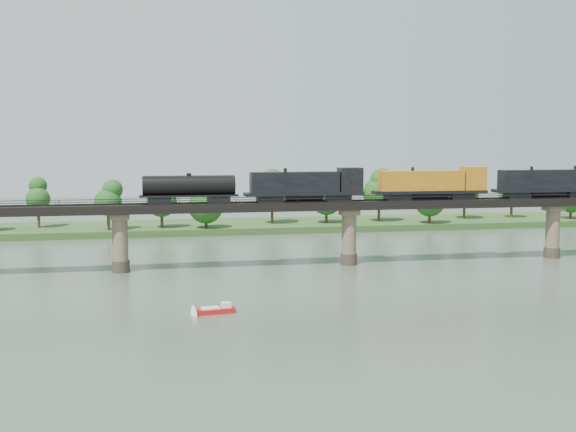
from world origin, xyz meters
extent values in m
plane|color=#394838|center=(0.00, 0.00, 0.00)|extent=(400.00, 400.00, 0.00)
cube|color=#294A1D|center=(0.00, 85.00, 0.80)|extent=(300.00, 24.00, 1.60)
cylinder|color=#473A2D|center=(-40.00, 30.00, 1.00)|extent=(3.00, 3.00, 2.00)
cylinder|color=#846D56|center=(-40.00, 30.00, 5.50)|extent=(2.60, 2.60, 9.00)
cube|color=#846D56|center=(-40.00, 30.00, 9.50)|extent=(3.20, 3.20, 1.00)
cylinder|color=#473A2D|center=(0.00, 30.00, 1.00)|extent=(3.00, 3.00, 2.00)
cylinder|color=#846D56|center=(0.00, 30.00, 5.50)|extent=(2.60, 2.60, 9.00)
cube|color=#846D56|center=(0.00, 30.00, 9.50)|extent=(3.20, 3.20, 1.00)
cylinder|color=#473A2D|center=(40.00, 30.00, 1.00)|extent=(3.00, 3.00, 2.00)
cylinder|color=#846D56|center=(40.00, 30.00, 5.50)|extent=(2.60, 2.60, 9.00)
cube|color=#846D56|center=(40.00, 30.00, 9.50)|extent=(3.20, 3.20, 1.00)
cube|color=black|center=(0.00, 30.00, 10.75)|extent=(220.00, 5.00, 1.50)
cube|color=black|center=(0.00, 29.25, 11.58)|extent=(220.00, 0.12, 0.16)
cube|color=black|center=(0.00, 30.75, 11.58)|extent=(220.00, 0.12, 0.16)
cube|color=black|center=(0.00, 27.60, 12.20)|extent=(220.00, 0.10, 0.10)
cube|color=black|center=(0.00, 32.40, 12.20)|extent=(220.00, 0.10, 0.10)
cube|color=black|center=(0.00, 27.60, 11.85)|extent=(0.08, 0.08, 0.70)
cube|color=black|center=(0.00, 32.40, 11.85)|extent=(0.08, 0.08, 0.70)
cylinder|color=#382619|center=(-60.94, 84.18, 3.46)|extent=(0.70, 0.70, 3.71)
sphere|color=#154614|center=(-60.94, 84.18, 8.41)|extent=(5.67, 5.67, 5.67)
sphere|color=#154614|center=(-60.94, 84.18, 11.50)|extent=(4.25, 4.25, 4.25)
cylinder|color=#382619|center=(-44.43, 76.31, 3.35)|extent=(0.70, 0.70, 3.51)
sphere|color=#154614|center=(-44.43, 76.31, 8.03)|extent=(6.31, 6.31, 6.31)
sphere|color=#154614|center=(-44.43, 76.31, 10.96)|extent=(4.73, 4.73, 4.73)
cylinder|color=#382619|center=(-32.24, 78.84, 3.27)|extent=(0.70, 0.70, 3.34)
sphere|color=#154614|center=(-32.24, 78.84, 7.73)|extent=(7.18, 7.18, 7.18)
sphere|color=#154614|center=(-32.24, 78.84, 10.52)|extent=(5.39, 5.39, 5.39)
cylinder|color=#382619|center=(-22.01, 76.15, 3.01)|extent=(0.70, 0.70, 2.83)
sphere|color=#154614|center=(-22.01, 76.15, 6.78)|extent=(8.26, 8.26, 8.26)
sphere|color=#154614|center=(-22.01, 76.15, 9.14)|extent=(6.19, 6.19, 6.19)
cylinder|color=#382619|center=(-5.04, 82.68, 3.58)|extent=(0.70, 0.70, 3.96)
sphere|color=#154614|center=(-5.04, 82.68, 8.87)|extent=(8.07, 8.07, 8.07)
sphere|color=#154614|center=(-5.04, 82.68, 12.17)|extent=(6.05, 6.05, 6.05)
cylinder|color=#382619|center=(8.52, 81.14, 3.23)|extent=(0.70, 0.70, 3.27)
sphere|color=#154614|center=(8.52, 81.14, 7.59)|extent=(8.03, 8.03, 8.03)
sphere|color=#154614|center=(8.52, 81.14, 10.31)|extent=(6.02, 6.02, 6.02)
cylinder|color=#382619|center=(22.65, 82.31, 3.56)|extent=(0.70, 0.70, 3.92)
sphere|color=#154614|center=(22.65, 82.31, 8.79)|extent=(8.29, 8.29, 8.29)
sphere|color=#154614|center=(22.65, 82.31, 12.05)|extent=(6.21, 6.21, 6.21)
cylinder|color=#382619|center=(33.59, 75.35, 3.11)|extent=(0.70, 0.70, 3.02)
sphere|color=#154614|center=(33.59, 75.35, 7.15)|extent=(7.74, 7.74, 7.74)
sphere|color=#154614|center=(33.59, 75.35, 9.67)|extent=(5.80, 5.80, 5.80)
cylinder|color=#382619|center=(46.81, 84.03, 3.50)|extent=(0.70, 0.70, 3.80)
sphere|color=#154614|center=(46.81, 84.03, 8.56)|extent=(7.47, 7.47, 7.47)
sphere|color=#154614|center=(46.81, 84.03, 11.73)|extent=(5.60, 5.60, 5.60)
cylinder|color=#382619|center=(60.48, 84.26, 3.29)|extent=(0.70, 0.70, 3.38)
sphere|color=#154614|center=(60.48, 84.26, 7.80)|extent=(6.23, 6.23, 6.23)
sphere|color=#154614|center=(60.48, 84.26, 10.62)|extent=(4.67, 4.67, 4.67)
cylinder|color=#382619|center=(74.35, 78.39, 2.99)|extent=(0.70, 0.70, 2.77)
sphere|color=#154614|center=(74.35, 78.39, 6.68)|extent=(7.04, 7.04, 7.04)
sphere|color=#154614|center=(74.35, 78.39, 8.99)|extent=(5.28, 5.28, 5.28)
cube|color=black|center=(32.42, 30.00, 12.11)|extent=(4.46, 2.68, 1.23)
cube|color=black|center=(38.56, 30.00, 12.89)|extent=(21.19, 3.35, 0.56)
cube|color=black|center=(36.88, 30.00, 14.96)|extent=(15.61, 3.01, 3.57)
cylinder|color=black|center=(38.56, 30.00, 12.28)|extent=(6.69, 1.56, 1.56)
cube|color=black|center=(21.27, 30.00, 12.11)|extent=(4.46, 2.68, 1.23)
cube|color=black|center=(9.01, 30.00, 12.11)|extent=(4.46, 2.68, 1.23)
cube|color=black|center=(15.14, 30.00, 12.89)|extent=(21.19, 3.35, 0.56)
cube|color=#C37417|center=(13.47, 30.00, 14.96)|extent=(15.61, 3.01, 3.57)
cube|color=#C37417|center=(23.50, 30.00, 15.29)|extent=(4.01, 3.35, 4.24)
cylinder|color=black|center=(15.14, 30.00, 12.28)|extent=(6.69, 1.56, 1.56)
cube|color=black|center=(-2.14, 30.00, 12.11)|extent=(4.46, 2.68, 1.23)
cube|color=black|center=(-14.41, 30.00, 12.11)|extent=(4.46, 2.68, 1.23)
cube|color=black|center=(-8.27, 30.00, 12.89)|extent=(21.19, 3.35, 0.56)
cube|color=black|center=(-9.95, 30.00, 14.96)|extent=(15.61, 3.01, 3.57)
cube|color=black|center=(0.09, 30.00, 15.29)|extent=(4.01, 3.35, 4.24)
cylinder|color=black|center=(-8.27, 30.00, 12.28)|extent=(6.69, 1.56, 1.56)
cube|color=black|center=(-23.33, 30.00, 12.11)|extent=(3.90, 2.45, 1.23)
cube|color=black|center=(-33.36, 30.00, 12.11)|extent=(3.90, 2.45, 1.23)
cube|color=black|center=(-28.35, 30.00, 12.84)|extent=(16.73, 2.68, 0.33)
cylinder|color=black|center=(-28.35, 30.00, 14.62)|extent=(15.61, 3.35, 3.35)
cylinder|color=black|center=(-28.35, 30.00, 16.41)|extent=(0.78, 0.78, 0.56)
cube|color=red|center=(-26.83, -2.28, 0.34)|extent=(5.04, 2.49, 0.68)
cube|color=white|center=(-27.59, -2.40, 0.72)|extent=(2.52, 1.80, 0.24)
cube|color=white|center=(-25.50, -2.06, 1.01)|extent=(1.33, 1.33, 0.68)
camera|label=1|loc=(-34.94, -93.69, 22.25)|focal=45.00mm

